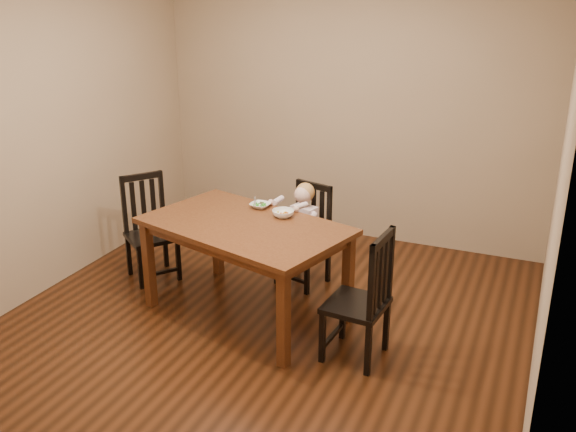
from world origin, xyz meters
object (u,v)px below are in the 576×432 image
at_px(toddler, 303,224).
at_px(chair_left, 149,229).
at_px(chair_child, 306,236).
at_px(chair_right, 363,299).
at_px(bowl_veg, 283,213).
at_px(dining_table, 245,234).
at_px(bowl_peas, 260,205).

bearing_deg(toddler, chair_left, 31.83).
distance_m(chair_child, chair_left, 1.41).
xyz_separation_m(chair_right, bowl_veg, (-0.83, 0.51, 0.34)).
bearing_deg(toddler, chair_right, 146.26).
relative_size(dining_table, bowl_veg, 10.02).
bearing_deg(dining_table, chair_right, -13.82).
distance_m(chair_child, chair_right, 1.29).
height_order(chair_child, chair_right, chair_right).
distance_m(dining_table, chair_left, 1.18).
height_order(dining_table, toddler, toddler).
xyz_separation_m(dining_table, toddler, (0.21, 0.70, -0.13)).
height_order(dining_table, chair_right, chair_right).
xyz_separation_m(chair_left, bowl_peas, (1.07, 0.08, 0.35)).
height_order(dining_table, bowl_peas, bowl_peas).
height_order(chair_right, toddler, chair_right).
bearing_deg(chair_left, dining_table, 111.69).
relative_size(chair_right, bowl_veg, 5.54).
distance_m(dining_table, chair_child, 0.81).
bearing_deg(chair_right, toddler, 46.11).
bearing_deg(chair_right, bowl_peas, 64.66).
height_order(dining_table, chair_child, chair_child).
bearing_deg(bowl_peas, chair_child, 53.94).
bearing_deg(dining_table, bowl_peas, 96.97).
distance_m(chair_child, toddler, 0.14).
xyz_separation_m(chair_right, toddler, (-0.84, 0.95, 0.09)).
bearing_deg(chair_child, bowl_veg, 104.36).
relative_size(chair_child, chair_right, 0.92).
height_order(dining_table, bowl_veg, bowl_veg).
xyz_separation_m(dining_table, chair_right, (1.04, -0.26, -0.23)).
distance_m(chair_left, bowl_veg, 1.38).
xyz_separation_m(chair_left, chair_right, (2.16, -0.55, 0.02)).
relative_size(dining_table, chair_right, 1.81).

